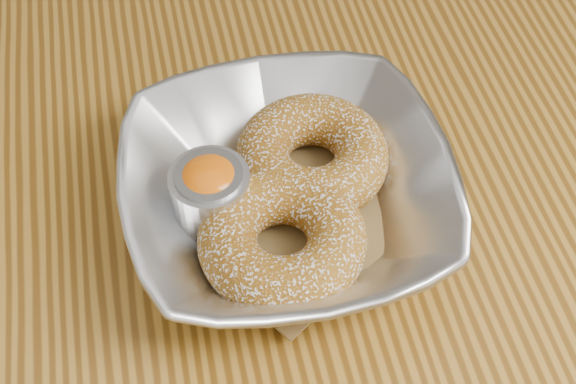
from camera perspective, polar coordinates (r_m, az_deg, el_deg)
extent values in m
cube|color=brown|center=(0.61, 1.05, 0.16)|extent=(1.20, 0.80, 0.04)
imported|color=silver|center=(0.55, 0.00, -0.14)|extent=(0.23, 0.23, 0.06)
cube|color=olive|center=(0.57, 0.00, -1.31)|extent=(0.20, 0.20, 0.00)
torus|color=#8C5614|center=(0.57, 1.72, 2.59)|extent=(0.12, 0.12, 0.04)
torus|color=#8C5614|center=(0.53, -0.42, -3.39)|extent=(0.14, 0.14, 0.04)
cylinder|color=silver|center=(0.55, -5.48, -0.39)|extent=(0.05, 0.05, 0.05)
cylinder|color=gray|center=(0.54, -5.51, -0.13)|extent=(0.05, 0.05, 0.04)
ellipsoid|color=#FF6807|center=(0.53, -5.63, 0.81)|extent=(0.04, 0.04, 0.03)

